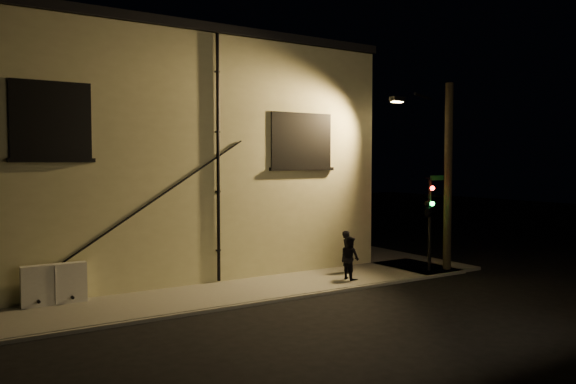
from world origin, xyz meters
TOP-DOWN VIEW (x-y plane):
  - ground at (0.00, 0.00)m, footprint 90.00×90.00m
  - sidewalk at (1.22, 4.39)m, footprint 21.00×16.00m
  - building at (-3.00, 8.99)m, footprint 16.20×12.23m
  - utility_cabinet at (-7.07, 2.70)m, footprint 1.77×0.30m
  - pedestrian_a at (2.87, 1.87)m, footprint 0.63×0.68m
  - pedestrian_b at (2.25, 0.91)m, footprint 0.58×0.74m
  - traffic_signal at (5.60, 0.48)m, footprint 1.27×2.10m
  - streetlamp_pole at (6.46, 0.48)m, footprint 2.02×1.39m

SIDE VIEW (x-z plane):
  - ground at x=0.00m, z-range 0.00..0.00m
  - sidewalk at x=1.22m, z-range 0.00..0.12m
  - utility_cabinet at x=-7.07m, z-range 0.12..1.28m
  - pedestrian_b at x=2.25m, z-range 0.12..1.62m
  - pedestrian_a at x=2.87m, z-range 0.12..1.67m
  - traffic_signal at x=5.60m, z-range 0.74..4.31m
  - streetlamp_pole at x=6.46m, z-range 0.22..7.38m
  - building at x=-3.00m, z-range 0.00..8.80m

